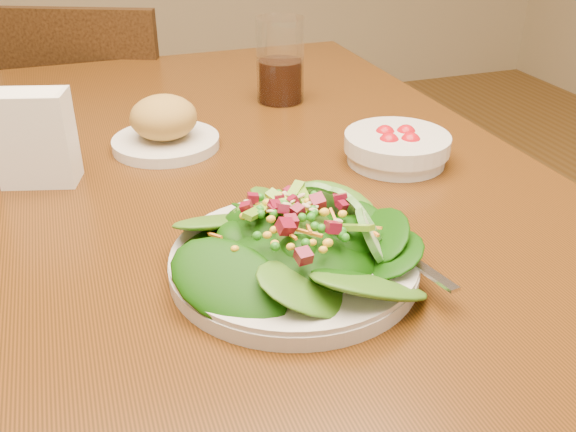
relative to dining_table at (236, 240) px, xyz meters
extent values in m
cube|color=#542A0D|center=(0.00, 0.00, 0.08)|extent=(0.90, 1.40, 0.04)
cylinder|color=#442911|center=(-0.39, 0.64, -0.29)|extent=(0.07, 0.07, 0.71)
cylinder|color=#442911|center=(0.39, 0.64, -0.29)|extent=(0.07, 0.07, 0.71)
cube|color=#442911|center=(-0.09, 0.93, -0.24)|extent=(0.52, 0.52, 0.04)
cylinder|color=#442911|center=(0.13, 1.02, -0.45)|extent=(0.04, 0.04, 0.39)
cylinder|color=#442911|center=(-0.18, 1.15, -0.45)|extent=(0.04, 0.04, 0.39)
cylinder|color=#442911|center=(-0.01, 0.70, -0.45)|extent=(0.04, 0.04, 0.39)
cylinder|color=#442911|center=(-0.32, 0.84, -0.45)|extent=(0.04, 0.04, 0.39)
cube|color=#442911|center=(-0.17, 0.76, -0.01)|extent=(0.36, 0.18, 0.44)
cylinder|color=silver|center=(0.00, -0.25, 0.11)|extent=(0.27, 0.27, 0.02)
ellipsoid|color=black|center=(0.00, -0.25, 0.14)|extent=(0.18, 0.18, 0.04)
cube|color=silver|center=(0.12, -0.28, 0.12)|extent=(0.05, 0.18, 0.01)
cylinder|color=silver|center=(-0.07, 0.15, 0.11)|extent=(0.17, 0.17, 0.02)
ellipsoid|color=#A87E36|center=(-0.07, 0.15, 0.15)|extent=(0.10, 0.10, 0.07)
cylinder|color=silver|center=(0.25, -0.02, 0.12)|extent=(0.16, 0.16, 0.04)
sphere|color=red|center=(0.27, -0.01, 0.14)|extent=(0.03, 0.03, 0.03)
sphere|color=red|center=(0.23, 0.00, 0.14)|extent=(0.03, 0.03, 0.03)
sphere|color=red|center=(0.23, -0.03, 0.14)|extent=(0.03, 0.03, 0.03)
sphere|color=red|center=(0.26, -0.04, 0.14)|extent=(0.03, 0.03, 0.03)
cylinder|color=silver|center=(0.17, 0.30, 0.18)|extent=(0.09, 0.09, 0.15)
cylinder|color=black|center=(0.17, 0.30, 0.14)|extent=(0.08, 0.08, 0.08)
cube|color=white|center=(-0.25, 0.08, 0.17)|extent=(0.11, 0.08, 0.13)
cube|color=white|center=(-0.25, 0.08, 0.18)|extent=(0.09, 0.07, 0.11)
camera|label=1|loc=(-0.20, -0.80, 0.49)|focal=40.00mm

